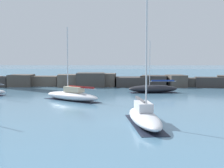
% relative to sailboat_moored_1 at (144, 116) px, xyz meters
% --- Properties ---
extents(open_sea_beyond, '(400.00, 116.00, 0.01)m').
position_rel_sailboat_moored_1_xyz_m(open_sea_beyond, '(-4.75, 93.82, -0.61)').
color(open_sea_beyond, teal).
rests_on(open_sea_beyond, ground).
extents(breakwater_jetty, '(54.64, 6.78, 2.51)m').
position_rel_sailboat_moored_1_xyz_m(breakwater_jetty, '(-3.68, 33.72, 0.38)').
color(breakwater_jetty, '#423D38').
rests_on(breakwater_jetty, ground).
extents(sailboat_moored_1, '(3.07, 8.56, 10.92)m').
position_rel_sailboat_moored_1_xyz_m(sailboat_moored_1, '(0.00, 0.00, 0.00)').
color(sailboat_moored_1, white).
rests_on(sailboat_moored_1, ground).
extents(sailboat_moored_3, '(7.56, 3.36, 7.66)m').
position_rel_sailboat_moored_1_xyz_m(sailboat_moored_3, '(2.42, 23.14, -0.03)').
color(sailboat_moored_3, black).
rests_on(sailboat_moored_3, ground).
extents(sailboat_moored_5, '(7.93, 6.49, 8.76)m').
position_rel_sailboat_moored_1_xyz_m(sailboat_moored_5, '(-7.99, 13.42, 0.01)').
color(sailboat_moored_5, white).
rests_on(sailboat_moored_5, ground).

